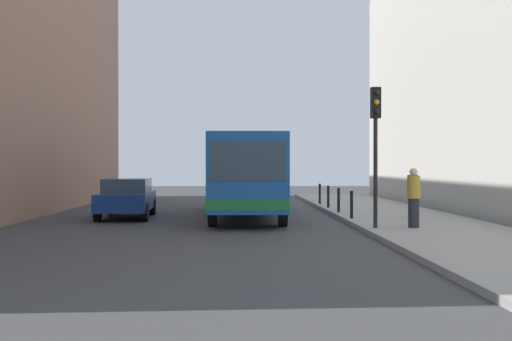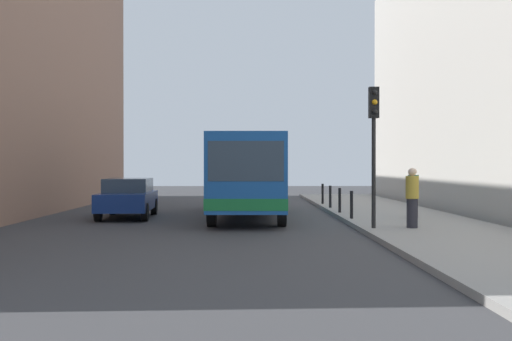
{
  "view_description": "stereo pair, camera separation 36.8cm",
  "coord_description": "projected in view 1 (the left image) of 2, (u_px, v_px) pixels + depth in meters",
  "views": [
    {
      "loc": [
        -0.49,
        -20.31,
        1.98
      ],
      "look_at": [
        0.18,
        1.95,
        1.79
      ],
      "focal_mm": 44.43,
      "sensor_mm": 36.0,
      "label": 1
    },
    {
      "loc": [
        -0.12,
        -20.32,
        1.98
      ],
      "look_at": [
        0.18,
        1.95,
        1.79
      ],
      "focal_mm": 44.43,
      "sensor_mm": 36.0,
      "label": 2
    }
  ],
  "objects": [
    {
      "name": "ground_plane",
      "position": [
        252.0,
        227.0,
        20.33
      ],
      "size": [
        80.0,
        80.0,
        0.0
      ],
      "primitive_type": "plane",
      "color": "#38383A"
    },
    {
      "name": "sidewalk",
      "position": [
        419.0,
        224.0,
        20.49
      ],
      "size": [
        4.4,
        40.0,
        0.15
      ],
      "primitive_type": "cube",
      "color": "gray",
      "rests_on": "ground"
    },
    {
      "name": "bus",
      "position": [
        248.0,
        172.0,
        24.37
      ],
      "size": [
        2.7,
        11.06,
        3.0
      ],
      "rotation": [
        0.0,
        0.0,
        3.13
      ],
      "color": "#19519E",
      "rests_on": "ground"
    },
    {
      "name": "car_beside_bus",
      "position": [
        127.0,
        197.0,
        23.76
      ],
      "size": [
        2.0,
        4.47,
        1.48
      ],
      "rotation": [
        0.0,
        0.0,
        3.18
      ],
      "color": "navy",
      "rests_on": "ground"
    },
    {
      "name": "traffic_light",
      "position": [
        376.0,
        130.0,
        18.42
      ],
      "size": [
        0.28,
        0.33,
        4.1
      ],
      "color": "black",
      "rests_on": "sidewalk"
    },
    {
      "name": "bollard_near",
      "position": [
        352.0,
        205.0,
        21.74
      ],
      "size": [
        0.11,
        0.11,
        0.95
      ],
      "primitive_type": "cylinder",
      "color": "black",
      "rests_on": "sidewalk"
    },
    {
      "name": "bollard_mid",
      "position": [
        339.0,
        200.0,
        24.52
      ],
      "size": [
        0.11,
        0.11,
        0.95
      ],
      "primitive_type": "cylinder",
      "color": "black",
      "rests_on": "sidewalk"
    },
    {
      "name": "bollard_far",
      "position": [
        328.0,
        197.0,
        27.31
      ],
      "size": [
        0.11,
        0.11,
        0.95
      ],
      "primitive_type": "cylinder",
      "color": "black",
      "rests_on": "sidewalk"
    },
    {
      "name": "bollard_farthest",
      "position": [
        320.0,
        194.0,
        30.09
      ],
      "size": [
        0.11,
        0.11,
        0.95
      ],
      "primitive_type": "cylinder",
      "color": "black",
      "rests_on": "sidewalk"
    },
    {
      "name": "pedestrian_near_signal",
      "position": [
        414.0,
        198.0,
        18.53
      ],
      "size": [
        0.38,
        0.38,
        1.75
      ],
      "rotation": [
        0.0,
        0.0,
        1.89
      ],
      "color": "#26262D",
      "rests_on": "sidewalk"
    },
    {
      "name": "pedestrian_mid_sidewalk",
      "position": [
        413.0,
        193.0,
        22.02
      ],
      "size": [
        0.38,
        0.38,
        1.72
      ],
      "rotation": [
        0.0,
        0.0,
        0.22
      ],
      "color": "#26262D",
      "rests_on": "sidewalk"
    }
  ]
}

